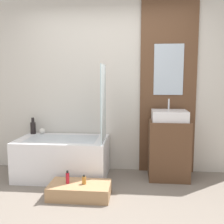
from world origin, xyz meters
name	(u,v)px	position (x,y,z in m)	size (l,w,h in m)	color
ground_plane	(92,221)	(0.00, 0.00, 0.00)	(12.00, 12.00, 0.00)	slate
wall_tiled_back	(109,86)	(0.00, 1.58, 1.30)	(4.20, 0.06, 2.60)	beige
wall_wood_accent	(168,86)	(0.89, 1.53, 1.31)	(0.82, 0.04, 2.60)	brown
bathtub	(63,158)	(-0.62, 1.15, 0.29)	(1.27, 0.75, 0.57)	white
glass_shower_screen	(103,104)	(-0.01, 1.04, 1.09)	(0.01, 0.48, 1.04)	silver
wooden_step_bench	(80,190)	(-0.24, 0.53, 0.08)	(0.73, 0.40, 0.16)	#A87F56
vanity_cabinet	(168,149)	(0.89, 1.27, 0.41)	(0.56, 0.48, 0.83)	brown
sink	(169,116)	(0.89, 1.27, 0.90)	(0.49, 0.40, 0.30)	white
vase_tall_dark	(33,127)	(-1.17, 1.44, 0.67)	(0.08, 0.08, 0.25)	black
vase_round_light	(42,131)	(-1.02, 1.43, 0.61)	(0.09, 0.09, 0.09)	silver
bottle_soap_primary	(68,178)	(-0.39, 0.53, 0.23)	(0.04, 0.04, 0.16)	#B21928
bottle_soap_secondary	(84,180)	(-0.19, 0.53, 0.21)	(0.05, 0.05, 0.11)	#B2752D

